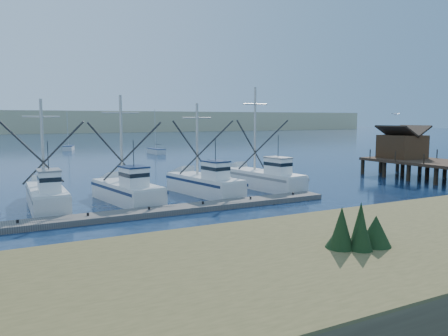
{
  "coord_description": "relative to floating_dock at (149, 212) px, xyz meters",
  "views": [
    {
      "loc": [
        -19.23,
        -22.29,
        6.44
      ],
      "look_at": [
        -3.36,
        8.0,
        2.57
      ],
      "focal_mm": 35.0,
      "sensor_mm": 36.0,
      "label": 1
    }
  ],
  "objects": [
    {
      "name": "trawler_fleet",
      "position": [
        0.68,
        5.15,
        0.77
      ],
      "size": [
        27.96,
        9.28,
        9.35
      ],
      "color": "silver",
      "rests_on": "ground"
    },
    {
      "name": "sailboat_near",
      "position": [
        17.2,
        49.01,
        0.31
      ],
      "size": [
        1.94,
        5.33,
        8.1
      ],
      "rotation": [
        0.0,
        0.0,
        0.05
      ],
      "color": "silver",
      "rests_on": "ground"
    },
    {
      "name": "shore_bank",
      "position": [
        2.35,
        -15.5,
        0.61
      ],
      "size": [
        40.0,
        10.0,
        1.6
      ],
      "primitive_type": "cube",
      "color": "#4C422D",
      "rests_on": "ground"
    },
    {
      "name": "flying_gull",
      "position": [
        27.3,
        3.67,
        6.73
      ],
      "size": [
        1.25,
        0.23,
        0.23
      ],
      "color": "white",
      "rests_on": "ground"
    },
    {
      "name": "sailboat_far",
      "position": [
        4.25,
        65.76,
        0.31
      ],
      "size": [
        3.0,
        5.26,
        8.1
      ],
      "rotation": [
        0.0,
        0.0,
        -0.26
      ],
      "color": "silver",
      "rests_on": "ground"
    },
    {
      "name": "ground",
      "position": [
        10.35,
        -5.5,
        -0.19
      ],
      "size": [
        500.0,
        500.0,
        0.0
      ],
      "primitive_type": "plane",
      "color": "#0C1D36",
      "rests_on": "ground"
    },
    {
      "name": "timber_pier",
      "position": [
        31.84,
        2.96,
        2.38
      ],
      "size": [
        7.0,
        20.0,
        8.0
      ],
      "color": "black",
      "rests_on": "ground"
    },
    {
      "name": "floating_dock",
      "position": [
        0.0,
        0.0,
        0.0
      ],
      "size": [
        28.29,
        2.23,
        0.38
      ],
      "primitive_type": "cube",
      "rotation": [
        0.0,
        0.0,
        0.01
      ],
      "color": "#67625C",
      "rests_on": "ground"
    },
    {
      "name": "dune_ridge",
      "position": [
        10.35,
        204.5,
        4.81
      ],
      "size": [
        360.0,
        60.0,
        10.0
      ],
      "primitive_type": "cube",
      "color": "tan",
      "rests_on": "ground"
    }
  ]
}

